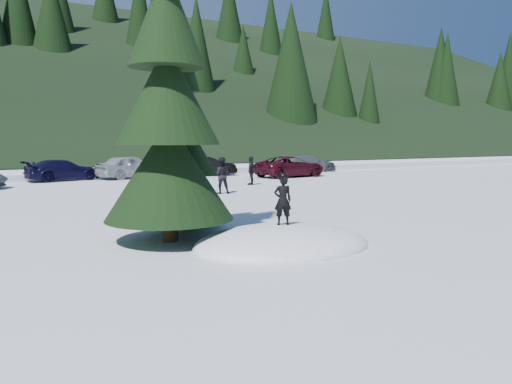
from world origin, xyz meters
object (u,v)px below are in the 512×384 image
car_6 (290,167)px  car_5 (207,166)px  car_7 (309,163)px  car_3 (63,170)px  child_skier (283,200)px  adult_1 (251,171)px  car_4 (130,167)px  spruce_tall (168,108)px  adult_0 (221,175)px  spruce_short (186,155)px

car_6 → car_5: bearing=45.0°
car_7 → car_6: bearing=143.8°
car_3 → car_6: (13.77, -4.18, 0.04)m
child_skier → adult_1: child_skier is taller
car_3 → adult_1: bearing=-147.9°
child_skier → car_5: (7.26, 21.43, -0.41)m
car_4 → car_6: (9.71, -3.94, -0.07)m
spruce_tall → child_skier: spruce_tall is taller
adult_0 → car_6: bearing=-120.9°
car_3 → car_7: 17.98m
spruce_tall → child_skier: size_ratio=7.19×
adult_1 → adult_0: bearing=-4.0°
child_skier → adult_0: (3.44, 10.88, -0.23)m
car_6 → car_7: size_ratio=1.11×
child_skier → adult_1: bearing=-97.1°
car_3 → spruce_short: bearing=166.6°
adult_0 → car_5: (3.82, 10.55, -0.18)m
spruce_tall → car_6: (14.08, 16.18, -2.63)m
adult_0 → car_7: adult_0 is taller
car_4 → car_5: 5.19m
child_skier → car_4: bearing=-76.9°
spruce_short → car_7: size_ratio=1.21×
car_5 → adult_1: bearing=-178.6°
car_4 → spruce_tall: bearing=150.2°
adult_1 → car_5: size_ratio=0.39×
spruce_short → car_5: 20.29m
car_7 → adult_0: bearing=141.9°
adult_1 → car_7: size_ratio=0.36×
car_4 → car_6: 10.48m
car_3 → spruce_tall: bearing=163.7°
spruce_short → child_skier: (1.28, -3.08, -1.02)m
spruce_short → car_3: 19.03m
child_skier → car_4: 21.91m
car_3 → car_5: 9.25m
spruce_short → car_4: (3.37, 18.72, -1.35)m
spruce_tall → spruce_short: size_ratio=1.60×
car_7 → adult_1: bearing=140.8°
child_skier → adult_1: 15.61m
spruce_short → adult_1: 13.67m
adult_1 → car_6: bearing=169.3°
spruce_short → car_6: (13.08, 14.78, -1.42)m
spruce_short → car_7: 25.49m
spruce_tall → car_6: 21.61m
spruce_tall → car_3: (0.31, 20.36, -2.68)m
spruce_tall → car_4: spruce_tall is taller
adult_0 → car_7: (12.57, 10.87, -0.21)m
adult_1 → spruce_short: bearing=6.1°
spruce_tall → car_5: size_ratio=2.12×
car_5 → car_7: (8.75, 0.32, -0.03)m
spruce_tall → adult_1: bearing=53.9°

